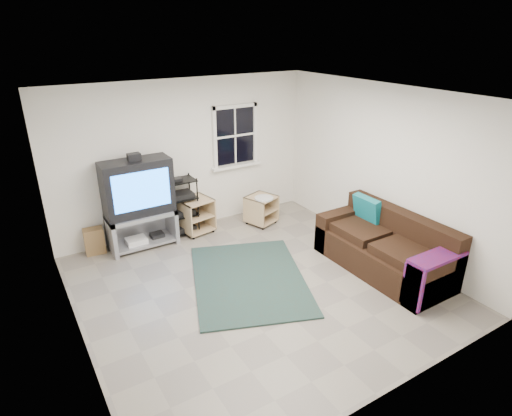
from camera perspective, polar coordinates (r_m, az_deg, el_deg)
room at (r=7.75m, az=-2.79°, el=9.07°), size 4.60×4.62×4.60m
tv_unit at (r=7.02m, az=-15.41°, el=1.46°), size 1.07×0.53×1.57m
av_rack at (r=7.46m, az=-9.87°, el=-0.21°), size 0.51×0.37×1.02m
side_table_left at (r=7.55m, az=-8.24°, el=-0.77°), size 0.60×0.60×0.61m
side_table_right at (r=7.79m, az=0.55°, el=0.05°), size 0.60×0.60×0.55m
sofa at (r=6.59m, az=16.86°, el=-5.25°), size 0.91×2.06×0.94m
shag_rug at (r=6.22m, az=-0.94°, el=-9.41°), size 2.19×2.53×0.03m
paper_bag at (r=7.26m, az=-20.75°, el=-4.13°), size 0.31×0.22×0.43m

